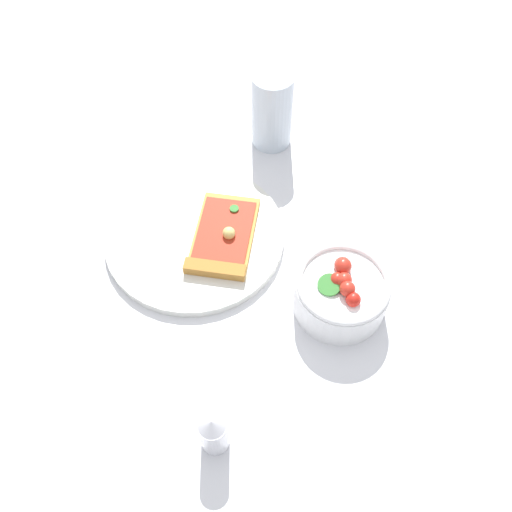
% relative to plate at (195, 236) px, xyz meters
% --- Properties ---
extents(ground_plane, '(2.40, 2.40, 0.00)m').
position_rel_plate_xyz_m(ground_plane, '(-0.02, -0.01, -0.01)').
color(ground_plane, silver).
rests_on(ground_plane, ground).
extents(plate, '(0.27, 0.27, 0.01)m').
position_rel_plate_xyz_m(plate, '(0.00, 0.00, 0.00)').
color(plate, silver).
rests_on(plate, ground_plane).
extents(pizza_slice_main, '(0.17, 0.15, 0.03)m').
position_rel_plate_xyz_m(pizza_slice_main, '(-0.01, 0.04, 0.01)').
color(pizza_slice_main, gold).
rests_on(pizza_slice_main, plate).
extents(salad_bowl, '(0.13, 0.13, 0.08)m').
position_rel_plate_xyz_m(salad_bowl, '(-0.04, 0.24, 0.03)').
color(salad_bowl, white).
rests_on(salad_bowl, ground_plane).
extents(soda_glass, '(0.07, 0.07, 0.14)m').
position_rel_plate_xyz_m(soda_glass, '(-0.24, -0.04, 0.06)').
color(soda_glass, silver).
rests_on(soda_glass, ground_plane).
extents(pepper_shaker, '(0.04, 0.04, 0.08)m').
position_rel_plate_xyz_m(pepper_shaker, '(0.21, 0.22, 0.03)').
color(pepper_shaker, silver).
rests_on(pepper_shaker, ground_plane).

